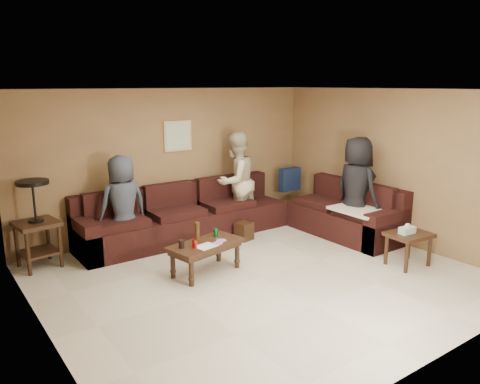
{
  "coord_description": "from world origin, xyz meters",
  "views": [
    {
      "loc": [
        -3.69,
        -4.67,
        2.58
      ],
      "look_at": [
        0.25,
        0.85,
        1.0
      ],
      "focal_mm": 35.0,
      "sensor_mm": 36.0,
      "label": 1
    }
  ],
  "objects_px": {
    "person_middle": "(236,181)",
    "person_right": "(356,189)",
    "waste_bin": "(244,231)",
    "end_table_left": "(36,222)",
    "coffee_table": "(205,247)",
    "sectional_sofa": "(244,219)",
    "side_table_right": "(409,238)",
    "person_left": "(123,205)"
  },
  "relations": [
    {
      "from": "person_middle",
      "to": "person_right",
      "type": "relative_size",
      "value": 1.01
    },
    {
      "from": "waste_bin",
      "to": "person_right",
      "type": "relative_size",
      "value": 0.17
    },
    {
      "from": "end_table_left",
      "to": "coffee_table",
      "type": "bearing_deg",
      "value": -40.71
    },
    {
      "from": "end_table_left",
      "to": "person_right",
      "type": "relative_size",
      "value": 0.73
    },
    {
      "from": "person_right",
      "to": "sectional_sofa",
      "type": "bearing_deg",
      "value": 55.26
    },
    {
      "from": "side_table_right",
      "to": "waste_bin",
      "type": "relative_size",
      "value": 2.14
    },
    {
      "from": "person_left",
      "to": "person_middle",
      "type": "distance_m",
      "value": 2.12
    },
    {
      "from": "person_left",
      "to": "end_table_left",
      "type": "bearing_deg",
      "value": -10.42
    },
    {
      "from": "end_table_left",
      "to": "person_left",
      "type": "distance_m",
      "value": 1.24
    },
    {
      "from": "end_table_left",
      "to": "person_left",
      "type": "bearing_deg",
      "value": -8.28
    },
    {
      "from": "end_table_left",
      "to": "person_left",
      "type": "xyz_separation_m",
      "value": [
        1.22,
        -0.18,
        0.11
      ]
    },
    {
      "from": "side_table_right",
      "to": "person_middle",
      "type": "distance_m",
      "value": 3.09
    },
    {
      "from": "person_middle",
      "to": "person_right",
      "type": "bearing_deg",
      "value": 115.26
    },
    {
      "from": "side_table_right",
      "to": "person_right",
      "type": "distance_m",
      "value": 1.37
    },
    {
      "from": "person_right",
      "to": "coffee_table",
      "type": "bearing_deg",
      "value": 88.74
    },
    {
      "from": "sectional_sofa",
      "to": "end_table_left",
      "type": "relative_size",
      "value": 3.66
    },
    {
      "from": "sectional_sofa",
      "to": "end_table_left",
      "type": "bearing_deg",
      "value": 168.67
    },
    {
      "from": "sectional_sofa",
      "to": "side_table_right",
      "type": "distance_m",
      "value": 2.67
    },
    {
      "from": "coffee_table",
      "to": "person_right",
      "type": "xyz_separation_m",
      "value": [
        2.82,
        -0.2,
        0.49
      ]
    },
    {
      "from": "end_table_left",
      "to": "side_table_right",
      "type": "distance_m",
      "value": 5.3
    },
    {
      "from": "side_table_right",
      "to": "person_middle",
      "type": "height_order",
      "value": "person_middle"
    },
    {
      "from": "waste_bin",
      "to": "person_right",
      "type": "xyz_separation_m",
      "value": [
        1.55,
        -1.04,
        0.72
      ]
    },
    {
      "from": "coffee_table",
      "to": "side_table_right",
      "type": "height_order",
      "value": "coffee_table"
    },
    {
      "from": "end_table_left",
      "to": "side_table_right",
      "type": "bearing_deg",
      "value": -34.92
    },
    {
      "from": "person_left",
      "to": "person_right",
      "type": "height_order",
      "value": "person_right"
    },
    {
      "from": "sectional_sofa",
      "to": "person_right",
      "type": "bearing_deg",
      "value": -37.58
    },
    {
      "from": "sectional_sofa",
      "to": "person_left",
      "type": "height_order",
      "value": "person_left"
    },
    {
      "from": "waste_bin",
      "to": "person_left",
      "type": "xyz_separation_m",
      "value": [
        -1.88,
        0.56,
        0.62
      ]
    },
    {
      "from": "end_table_left",
      "to": "person_middle",
      "type": "relative_size",
      "value": 0.73
    },
    {
      "from": "waste_bin",
      "to": "person_right",
      "type": "height_order",
      "value": "person_right"
    },
    {
      "from": "coffee_table",
      "to": "end_table_left",
      "type": "relative_size",
      "value": 0.89
    },
    {
      "from": "sectional_sofa",
      "to": "person_right",
      "type": "relative_size",
      "value": 2.68
    },
    {
      "from": "coffee_table",
      "to": "person_right",
      "type": "relative_size",
      "value": 0.65
    },
    {
      "from": "waste_bin",
      "to": "person_middle",
      "type": "relative_size",
      "value": 0.17
    },
    {
      "from": "waste_bin",
      "to": "side_table_right",
      "type": "bearing_deg",
      "value": -61.5
    },
    {
      "from": "sectional_sofa",
      "to": "end_table_left",
      "type": "height_order",
      "value": "end_table_left"
    },
    {
      "from": "sectional_sofa",
      "to": "person_right",
      "type": "xyz_separation_m",
      "value": [
        1.48,
        -1.14,
        0.54
      ]
    },
    {
      "from": "sectional_sofa",
      "to": "side_table_right",
      "type": "xyz_separation_m",
      "value": [
        1.17,
        -2.4,
        0.1
      ]
    },
    {
      "from": "waste_bin",
      "to": "person_middle",
      "type": "height_order",
      "value": "person_middle"
    },
    {
      "from": "end_table_left",
      "to": "waste_bin",
      "type": "xyz_separation_m",
      "value": [
        3.1,
        -0.73,
        -0.52
      ]
    },
    {
      "from": "person_right",
      "to": "side_table_right",
      "type": "bearing_deg",
      "value": 169.22
    },
    {
      "from": "sectional_sofa",
      "to": "end_table_left",
      "type": "distance_m",
      "value": 3.25
    }
  ]
}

